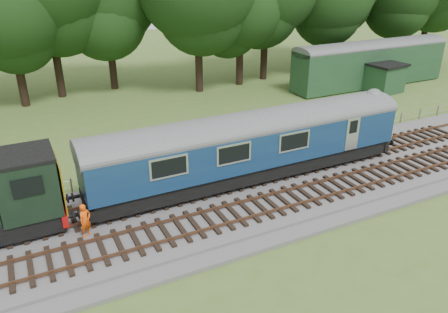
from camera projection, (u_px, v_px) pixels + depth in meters
ground at (244, 199)px, 22.97m from camera, size 120.00×120.00×0.00m
ballast at (244, 196)px, 22.90m from camera, size 70.00×7.00×0.35m
track_north at (232, 181)px, 23.94m from camera, size 67.20×2.40×0.21m
track_south at (260, 206)px, 21.49m from camera, size 67.20×2.40×0.21m
fence at (208, 166)px, 26.63m from camera, size 64.00×0.12×1.00m
tree_line at (131, 94)px, 40.88m from camera, size 70.00×8.00×18.00m
dmu_railcar at (251, 141)px, 23.50m from camera, size 18.05×2.86×3.88m
worker at (85, 220)px, 19.02m from camera, size 0.69×0.63×1.59m
parked_coach at (371, 61)px, 42.53m from camera, size 16.83×3.06×4.30m
shed at (383, 77)px, 41.04m from camera, size 3.65×3.65×2.70m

